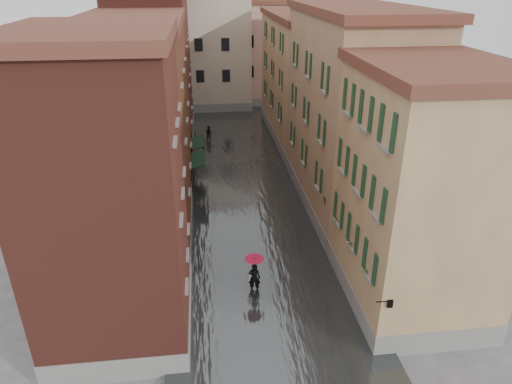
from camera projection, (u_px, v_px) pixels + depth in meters
ground at (265, 282)px, 24.95m from camera, size 120.00×120.00×0.00m
floodwater at (243, 182)px, 36.54m from camera, size 10.00×60.00×0.20m
building_left_near at (111, 198)px, 19.60m from camera, size 6.00×8.00×13.00m
building_left_mid at (140, 127)px, 29.56m from camera, size 6.00×14.00×12.50m
building_left_far at (157, 71)px, 42.66m from camera, size 6.00×16.00×14.00m
building_right_near at (419, 197)px, 21.41m from camera, size 6.00×8.00×11.50m
building_right_mid at (350, 116)px, 30.94m from camera, size 6.00×14.00×13.00m
building_right_far at (303, 81)px, 44.69m from camera, size 6.00×16.00×11.50m
building_end_cream at (199, 52)px, 55.83m from camera, size 12.00×9.00×13.00m
building_end_pink at (269, 53)px, 58.79m from camera, size 10.00×9.00×12.00m
awning_near at (198, 160)px, 34.51m from camera, size 1.09×3.28×2.80m
awning_far at (197, 143)px, 37.93m from camera, size 1.09×3.01×2.80m
wall_lantern at (389, 303)px, 18.74m from camera, size 0.71×0.22×0.35m
window_planters at (346, 227)px, 23.36m from camera, size 0.59×8.10×0.84m
pedestrian_main at (254, 272)px, 23.64m from camera, size 1.01×1.01×2.06m
pedestrian_far at (209, 134)px, 45.34m from camera, size 0.84×0.68×1.63m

